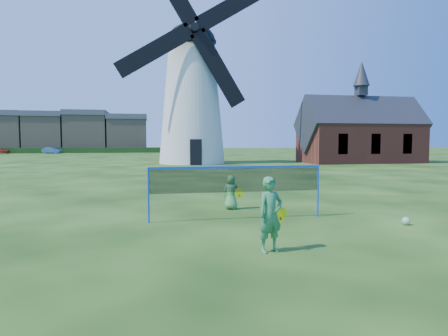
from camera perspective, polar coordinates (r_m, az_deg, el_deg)
ground at (r=10.83m, az=-0.54°, el=-8.14°), size 220.00×220.00×0.00m
windmill at (r=39.93m, az=-4.72°, el=10.71°), size 14.73×6.61×20.12m
chapel at (r=43.36m, az=19.24°, el=4.68°), size 12.43×6.03×10.51m
badminton_net at (r=11.23m, az=1.88°, el=-1.82°), size 5.05×0.05×1.55m
player_girl at (r=8.07m, az=6.80°, el=-6.76°), size 0.75×0.53×1.55m
player_boy at (r=12.98m, az=1.07°, el=-3.55°), size 0.69×0.55×1.14m
play_ball at (r=11.73m, az=25.02°, el=-7.02°), size 0.22×0.22×0.22m
terraced_houses at (r=86.16m, az=-27.91°, el=4.63°), size 49.90×8.40×8.21m
hedge at (r=79.04m, az=-25.64°, el=2.32°), size 62.00×0.80×1.00m
car_right at (r=76.67m, az=-23.79°, el=2.38°), size 3.63×2.27×1.13m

